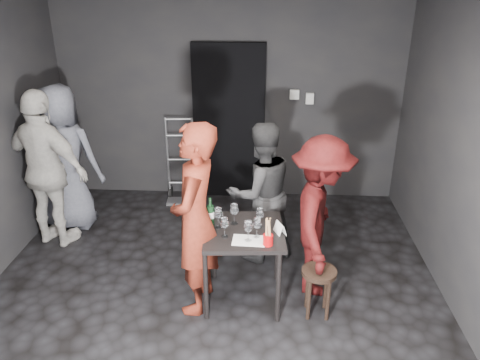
# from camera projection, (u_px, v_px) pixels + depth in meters

# --- Properties ---
(floor) EXTENTS (4.50, 5.00, 0.02)m
(floor) POSITION_uv_depth(u_px,v_px,m) (211.00, 305.00, 4.43)
(floor) COLOR black
(floor) RESTS_ON ground
(ceiling) EXTENTS (4.50, 5.00, 0.02)m
(ceiling) POSITION_uv_depth(u_px,v_px,m) (201.00, 1.00, 3.34)
(ceiling) COLOR silver
(ceiling) RESTS_ON ground
(wall_back) EXTENTS (4.50, 0.04, 2.70)m
(wall_back) POSITION_uv_depth(u_px,v_px,m) (229.00, 100.00, 6.17)
(wall_back) COLOR black
(wall_back) RESTS_ON ground
(doorway) EXTENTS (0.95, 0.10, 2.10)m
(doorway) POSITION_uv_depth(u_px,v_px,m) (229.00, 123.00, 6.23)
(doorway) COLOR black
(doorway) RESTS_ON ground
(wallbox_upper) EXTENTS (0.12, 0.06, 0.12)m
(wallbox_upper) POSITION_uv_depth(u_px,v_px,m) (294.00, 94.00, 6.04)
(wallbox_upper) COLOR #B7B7B2
(wallbox_upper) RESTS_ON wall_back
(wallbox_lower) EXTENTS (0.10, 0.06, 0.14)m
(wallbox_lower) POSITION_uv_depth(u_px,v_px,m) (310.00, 98.00, 6.05)
(wallbox_lower) COLOR #B7B7B2
(wallbox_lower) RESTS_ON wall_back
(hand_truck) EXTENTS (0.39, 0.33, 1.17)m
(hand_truck) POSITION_uv_depth(u_px,v_px,m) (182.00, 185.00, 6.42)
(hand_truck) COLOR #B2B2B7
(hand_truck) RESTS_ON floor
(tasting_table) EXTENTS (0.72, 0.72, 0.75)m
(tasting_table) POSITION_uv_depth(u_px,v_px,m) (244.00, 239.00, 4.28)
(tasting_table) COLOR black
(tasting_table) RESTS_ON floor
(stool) EXTENTS (0.31, 0.31, 0.47)m
(stool) POSITION_uv_depth(u_px,v_px,m) (319.00, 280.00, 4.18)
(stool) COLOR black
(stool) RESTS_ON floor
(server_red) EXTENTS (0.58, 0.82, 2.13)m
(server_red) POSITION_uv_depth(u_px,v_px,m) (195.00, 203.00, 4.04)
(server_red) COLOR maroon
(server_red) RESTS_ON floor
(woman_black) EXTENTS (0.87, 0.70, 1.57)m
(woman_black) POSITION_uv_depth(u_px,v_px,m) (261.00, 191.00, 4.91)
(woman_black) COLOR #2D2D2E
(woman_black) RESTS_ON floor
(man_maroon) EXTENTS (0.65, 1.14, 1.66)m
(man_maroon) POSITION_uv_depth(u_px,v_px,m) (320.00, 213.00, 4.36)
(man_maroon) COLOR #3D0B0B
(man_maroon) RESTS_ON floor
(bystander_cream) EXTENTS (1.39, 0.98, 2.16)m
(bystander_cream) POSITION_uv_depth(u_px,v_px,m) (44.00, 155.00, 5.06)
(bystander_cream) COLOR silver
(bystander_cream) RESTS_ON floor
(bystander_grey) EXTENTS (1.05, 0.63, 2.07)m
(bystander_grey) POSITION_uv_depth(u_px,v_px,m) (62.00, 146.00, 5.45)
(bystander_grey) COLOR #585A66
(bystander_grey) RESTS_ON floor
(tasting_mat) EXTENTS (0.29, 0.20, 0.00)m
(tasting_mat) POSITION_uv_depth(u_px,v_px,m) (249.00, 240.00, 4.07)
(tasting_mat) COLOR white
(tasting_mat) RESTS_ON tasting_table
(wine_glass_a) EXTENTS (0.10, 0.10, 0.20)m
(wine_glass_a) POSITION_uv_depth(u_px,v_px,m) (225.00, 227.00, 4.09)
(wine_glass_a) COLOR white
(wine_glass_a) RESTS_ON tasting_table
(wine_glass_b) EXTENTS (0.09, 0.09, 0.22)m
(wine_glass_b) POSITION_uv_depth(u_px,v_px,m) (218.00, 217.00, 4.24)
(wine_glass_b) COLOR white
(wine_glass_b) RESTS_ON tasting_table
(wine_glass_c) EXTENTS (0.10, 0.10, 0.22)m
(wine_glass_c) POSITION_uv_depth(u_px,v_px,m) (234.00, 213.00, 4.30)
(wine_glass_c) COLOR white
(wine_glass_c) RESTS_ON tasting_table
(wine_glass_d) EXTENTS (0.10, 0.10, 0.21)m
(wine_glass_d) POSITION_uv_depth(u_px,v_px,m) (248.00, 230.00, 4.02)
(wine_glass_d) COLOR white
(wine_glass_d) RESTS_ON tasting_table
(wine_glass_e) EXTENTS (0.10, 0.10, 0.20)m
(wine_glass_e) POSITION_uv_depth(u_px,v_px,m) (257.00, 227.00, 4.08)
(wine_glass_e) COLOR white
(wine_glass_e) RESTS_ON tasting_table
(wine_glass_f) EXTENTS (0.09, 0.09, 0.21)m
(wine_glass_f) POSITION_uv_depth(u_px,v_px,m) (260.00, 217.00, 4.25)
(wine_glass_f) COLOR white
(wine_glass_f) RESTS_ON tasting_table
(wine_bottle) EXTENTS (0.07, 0.07, 0.28)m
(wine_bottle) POSITION_uv_depth(u_px,v_px,m) (210.00, 215.00, 4.28)
(wine_bottle) COLOR black
(wine_bottle) RESTS_ON tasting_table
(breadstick_cup) EXTENTS (0.09, 0.09, 0.27)m
(breadstick_cup) POSITION_uv_depth(u_px,v_px,m) (268.00, 232.00, 3.96)
(breadstick_cup) COLOR #B7080B
(breadstick_cup) RESTS_ON tasting_table
(reserved_card) EXTENTS (0.13, 0.16, 0.10)m
(reserved_card) POSITION_uv_depth(u_px,v_px,m) (278.00, 228.00, 4.16)
(reserved_card) COLOR white
(reserved_card) RESTS_ON tasting_table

